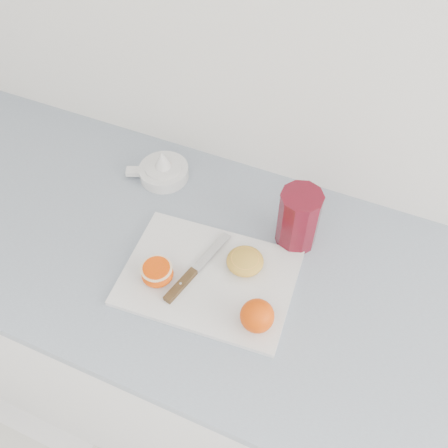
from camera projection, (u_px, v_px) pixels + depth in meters
name	position (u px, v px, depth m)	size (l,w,h in m)	color
counter	(213.00, 346.00, 1.43)	(2.52, 0.64, 0.89)	white
cutting_board	(209.00, 278.00, 1.05)	(0.35, 0.25, 0.01)	silver
whole_orange	(257.00, 316.00, 0.95)	(0.07, 0.07, 0.07)	red
half_orange	(157.00, 273.00, 1.02)	(0.07, 0.07, 0.04)	red
squeezed_shell	(245.00, 261.00, 1.05)	(0.08, 0.08, 0.03)	gold
paring_knife	(186.00, 279.00, 1.03)	(0.06, 0.21, 0.01)	#4F381F
citrus_juicer	(163.00, 170.00, 1.22)	(0.15, 0.12, 0.08)	white
red_tumbler	(298.00, 221.00, 1.06)	(0.09, 0.09, 0.15)	maroon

